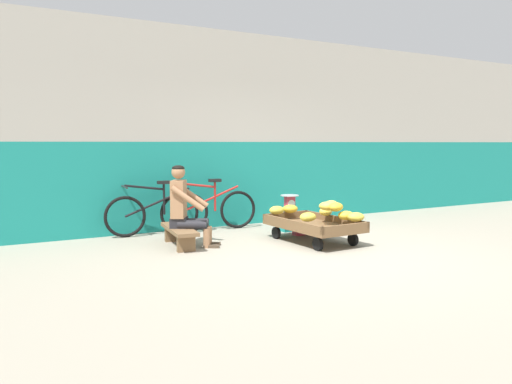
# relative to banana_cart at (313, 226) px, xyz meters

# --- Properties ---
(ground_plane) EXTENTS (80.00, 80.00, 0.00)m
(ground_plane) POSITION_rel_banana_cart_xyz_m (-0.36, -0.82, -0.24)
(ground_plane) COLOR gray
(back_wall) EXTENTS (16.00, 0.30, 3.34)m
(back_wall) POSITION_rel_banana_cart_xyz_m (-0.36, 2.06, 1.43)
(back_wall) COLOR #19847A
(back_wall) RESTS_ON ground
(banana_cart) EXTENTS (0.90, 1.47, 0.36)m
(banana_cart) POSITION_rel_banana_cart_xyz_m (0.00, 0.00, 0.00)
(banana_cart) COLOR brown
(banana_cart) RESTS_ON ground
(banana_pile) EXTENTS (0.85, 1.42, 0.26)m
(banana_pile) POSITION_rel_banana_cart_xyz_m (0.08, -0.07, 0.23)
(banana_pile) COLOR gold
(banana_pile) RESTS_ON banana_cart
(low_bench) EXTENTS (0.43, 1.13, 0.27)m
(low_bench) POSITION_rel_banana_cart_xyz_m (-1.82, 0.67, -0.04)
(low_bench) COLOR brown
(low_bench) RESTS_ON ground
(vendor_seated) EXTENTS (0.74, 0.65, 1.14)m
(vendor_seated) POSITION_rel_banana_cart_xyz_m (-1.74, 0.63, 0.33)
(vendor_seated) COLOR #9E704C
(vendor_seated) RESTS_ON ground
(plastic_crate) EXTENTS (0.36, 0.28, 0.30)m
(plastic_crate) POSITION_rel_banana_cart_xyz_m (0.23, 1.00, -0.09)
(plastic_crate) COLOR #19847F
(plastic_crate) RESTS_ON ground
(weighing_scale) EXTENTS (0.30, 0.30, 0.29)m
(weighing_scale) POSITION_rel_banana_cart_xyz_m (0.23, 1.00, 0.21)
(weighing_scale) COLOR #28282D
(weighing_scale) RESTS_ON plastic_crate
(bicycle_near_left) EXTENTS (1.66, 0.48, 0.86)m
(bicycle_near_left) POSITION_rel_banana_cart_xyz_m (-1.80, 1.67, 0.11)
(bicycle_near_left) COLOR black
(bicycle_near_left) RESTS_ON ground
(bicycle_far_left) EXTENTS (1.66, 0.48, 0.86)m
(bicycle_far_left) POSITION_rel_banana_cart_xyz_m (-0.93, 1.65, 0.11)
(bicycle_far_left) COLOR black
(bicycle_far_left) RESTS_ON ground
(shopping_bag) EXTENTS (0.18, 0.12, 0.24)m
(shopping_bag) POSITION_rel_banana_cart_xyz_m (0.13, 0.56, -0.12)
(shopping_bag) COLOR #D13D4C
(shopping_bag) RESTS_ON ground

